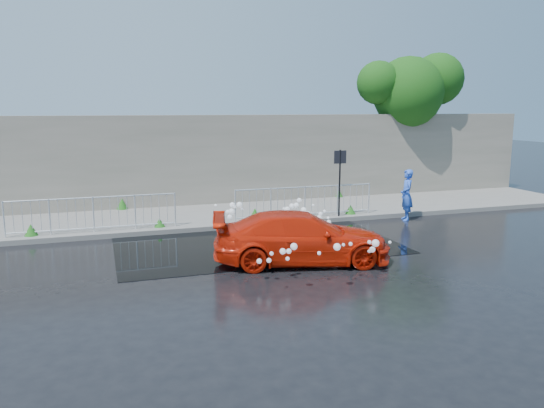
% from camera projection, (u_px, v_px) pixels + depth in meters
% --- Properties ---
extents(ground, '(90.00, 90.00, 0.00)m').
position_uv_depth(ground, '(248.00, 253.00, 14.54)').
color(ground, black).
rests_on(ground, ground).
extents(pavement, '(30.00, 4.00, 0.15)m').
position_uv_depth(pavement, '(211.00, 216.00, 19.20)').
color(pavement, '#5F5F5B').
rests_on(pavement, ground).
extents(curb, '(30.00, 0.25, 0.16)m').
position_uv_depth(curb, '(223.00, 227.00, 17.33)').
color(curb, '#5F5F5B').
rests_on(curb, ground).
extents(retaining_wall, '(30.00, 0.60, 3.50)m').
position_uv_depth(retaining_wall, '(198.00, 160.00, 20.92)').
color(retaining_wall, '#686558').
rests_on(retaining_wall, pavement).
extents(puddle, '(8.00, 5.00, 0.01)m').
position_uv_depth(puddle, '(255.00, 243.00, 15.62)').
color(puddle, black).
rests_on(puddle, ground).
extents(sign_post, '(0.45, 0.06, 2.50)m').
position_uv_depth(sign_post, '(340.00, 172.00, 18.41)').
color(sign_post, black).
rests_on(sign_post, ground).
extents(tree, '(5.11, 3.16, 6.37)m').
position_uv_depth(tree, '(412.00, 88.00, 23.57)').
color(tree, '#332114').
rests_on(tree, ground).
extents(railing_left, '(5.05, 0.05, 1.10)m').
position_uv_depth(railing_left, '(93.00, 213.00, 16.31)').
color(railing_left, silver).
rests_on(railing_left, pavement).
extents(railing_right, '(5.05, 0.05, 1.10)m').
position_uv_depth(railing_right, '(305.00, 201.00, 18.46)').
color(railing_right, silver).
rests_on(railing_right, pavement).
extents(weeds, '(12.17, 3.93, 0.42)m').
position_uv_depth(weeds, '(207.00, 211.00, 18.66)').
color(weeds, '#174D14').
rests_on(weeds, pavement).
extents(water_spray, '(3.67, 5.73, 1.03)m').
position_uv_depth(water_spray, '(288.00, 224.00, 14.85)').
color(water_spray, white).
rests_on(water_spray, ground).
extents(red_car, '(4.81, 2.78, 1.31)m').
position_uv_depth(red_car, '(302.00, 238.00, 13.56)').
color(red_car, red).
rests_on(red_car, ground).
extents(person, '(0.61, 0.76, 1.81)m').
position_uv_depth(person, '(407.00, 195.00, 18.66)').
color(person, blue).
rests_on(person, ground).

